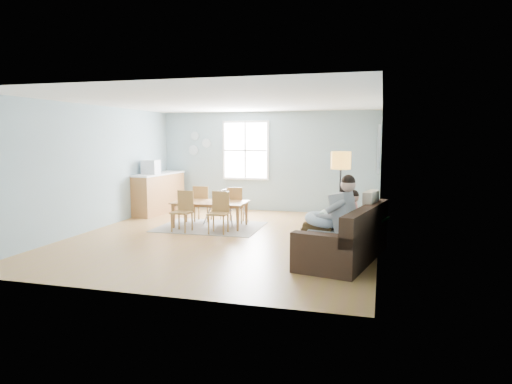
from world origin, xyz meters
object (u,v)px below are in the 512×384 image
(chair_sw, at_px, (183,209))
(monitor, at_px, (151,167))
(sofa, at_px, (347,241))
(toddler, at_px, (347,212))
(baby_swing, at_px, (226,208))
(chair_nw, at_px, (202,202))
(chair_se, at_px, (219,210))
(chair_ne, at_px, (235,203))
(floor_lamp, at_px, (341,169))
(dining_table, at_px, (210,214))
(storage_cube, at_px, (326,246))
(counter, at_px, (159,193))
(father, at_px, (333,216))

(chair_sw, relative_size, monitor, 2.21)
(sofa, height_order, monitor, monitor)
(toddler, relative_size, baby_swing, 0.99)
(toddler, xyz_separation_m, chair_nw, (-3.56, 2.31, -0.28))
(chair_se, distance_m, chair_ne, 1.12)
(chair_nw, relative_size, monitor, 2.20)
(toddler, distance_m, floor_lamp, 0.91)
(sofa, height_order, chair_sw, sofa)
(chair_se, bearing_deg, toddler, -24.09)
(chair_sw, xyz_separation_m, chair_ne, (0.79, 1.14, -0.01))
(dining_table, distance_m, monitor, 2.53)
(toddler, relative_size, dining_table, 0.56)
(chair_nw, bearing_deg, floor_lamp, -27.21)
(storage_cube, xyz_separation_m, dining_table, (-2.86, 2.27, 0.01))
(floor_lamp, height_order, counter, floor_lamp)
(chair_sw, distance_m, chair_se, 0.81)
(storage_cube, xyz_separation_m, chair_ne, (-2.46, 2.85, 0.20))
(chair_nw, relative_size, chair_ne, 1.01)
(dining_table, relative_size, chair_sw, 1.88)
(chair_nw, distance_m, chair_ne, 0.82)
(chair_ne, bearing_deg, counter, 159.60)
(counter, distance_m, baby_swing, 2.47)
(chair_se, bearing_deg, chair_nw, 127.42)
(storage_cube, distance_m, chair_nw, 4.33)
(baby_swing, bearing_deg, storage_cube, -46.13)
(dining_table, bearing_deg, chair_sw, -126.45)
(floor_lamp, bearing_deg, storage_cube, -96.00)
(storage_cube, bearing_deg, floor_lamp, 84.00)
(floor_lamp, xyz_separation_m, dining_table, (-2.97, 1.19, -1.16))
(counter, bearing_deg, floor_lamp, -28.08)
(toddler, relative_size, chair_ne, 1.08)
(dining_table, relative_size, monitor, 4.15)
(storage_cube, distance_m, chair_ne, 3.76)
(sofa, bearing_deg, chair_ne, 137.21)
(sofa, distance_m, father, 0.57)
(father, height_order, floor_lamp, floor_lamp)
(toddler, bearing_deg, chair_ne, 139.48)
(chair_ne, bearing_deg, floor_lamp, -34.51)
(sofa, height_order, toddler, toddler)
(baby_swing, bearing_deg, floor_lamp, -31.26)
(chair_nw, bearing_deg, chair_ne, 1.56)
(storage_cube, height_order, baby_swing, baby_swing)
(dining_table, bearing_deg, floor_lamp, -24.14)
(sofa, distance_m, chair_se, 3.11)
(sofa, height_order, chair_se, sofa)
(counter, height_order, baby_swing, counter)
(chair_se, bearing_deg, baby_swing, 101.49)
(father, distance_m, storage_cube, 0.50)
(toddler, distance_m, storage_cube, 0.76)
(floor_lamp, distance_m, chair_nw, 3.94)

